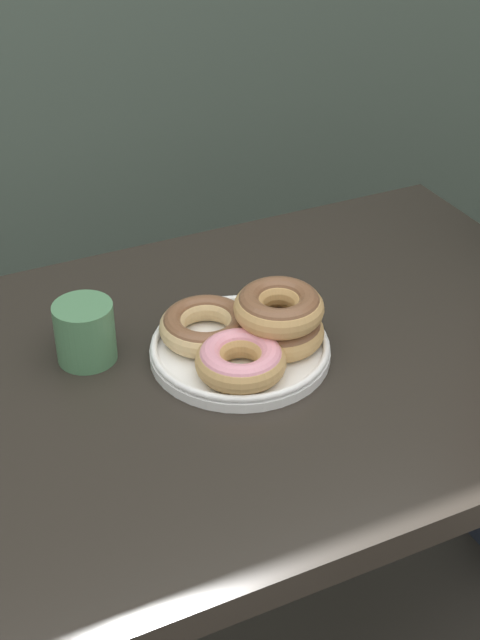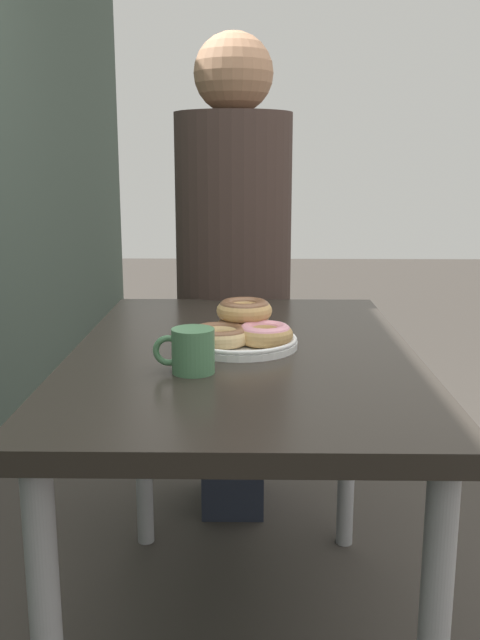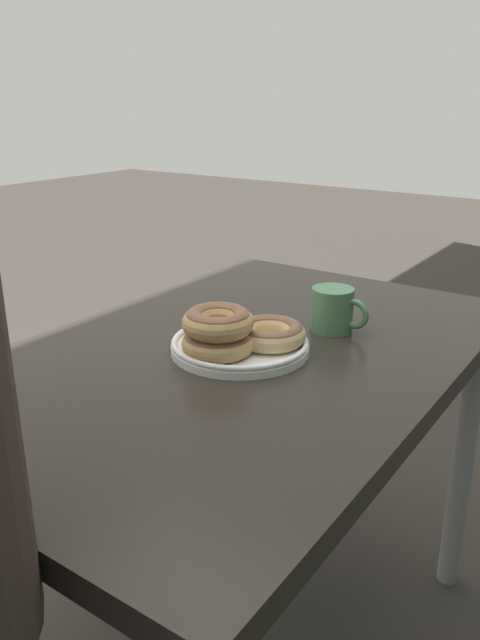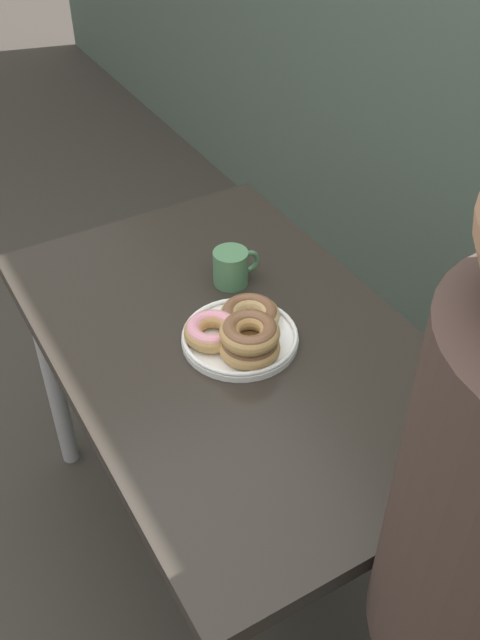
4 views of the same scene
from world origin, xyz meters
TOP-DOWN VIEW (x-y plane):
  - dining_table at (0.00, 0.11)m, footprint 1.12×0.73m
  - donut_plate at (0.02, 0.12)m, footprint 0.27×0.25m
  - coffee_mug at (-0.18, 0.21)m, footprint 0.08×0.12m

SIDE VIEW (x-z plane):
  - dining_table at x=0.00m, z-range 0.29..1.03m
  - donut_plate at x=0.02m, z-range 0.73..0.83m
  - coffee_mug at x=-0.18m, z-range 0.75..0.83m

